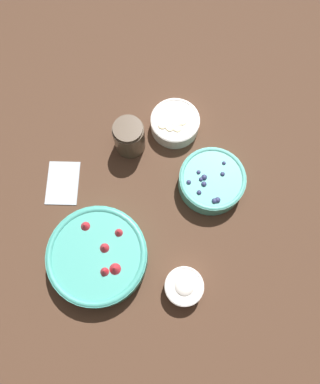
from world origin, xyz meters
The scene contains 7 objects.
ground_plane centered at (0.00, 0.00, 0.00)m, with size 4.00×4.00×0.00m, color #4C3323.
bowl_strawberries centered at (-0.15, 0.10, 0.04)m, with size 0.26×0.26×0.09m.
bowl_blueberries centered at (0.09, -0.18, 0.03)m, with size 0.18×0.18×0.07m.
bowl_bananas centered at (0.26, -0.06, 0.03)m, with size 0.14×0.14×0.05m.
bowl_cream centered at (-0.20, -0.13, 0.03)m, with size 0.10×0.10×0.06m.
jar_chocolate centered at (0.19, 0.07, 0.05)m, with size 0.09×0.09×0.11m.
napkin centered at (0.04, 0.24, 0.00)m, with size 0.14×0.10×0.01m.
Camera 1 is at (-0.26, -0.08, 1.01)m, focal length 35.00 mm.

